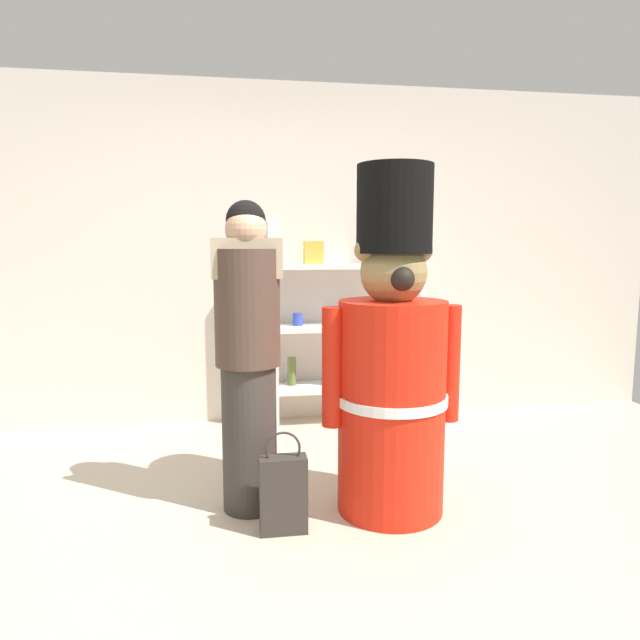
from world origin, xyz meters
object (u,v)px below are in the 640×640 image
Objects in this scene: merchandise_shelf at (347,320)px; shopping_bag at (283,493)px; teddy_bear_guard at (392,368)px; person_shopper at (248,353)px.

merchandise_shelf reaches higher than shopping_bag.
merchandise_shelf is 1.50m from teddy_bear_guard.
teddy_bear_guard is (-0.07, -1.49, -0.05)m from merchandise_shelf.
shopping_bag is (-0.65, -1.65, -0.61)m from merchandise_shelf.
teddy_bear_guard reaches higher than person_shopper.
merchandise_shelf is at bearing 59.78° from person_shopper.
person_shopper reaches higher than merchandise_shelf.
person_shopper is at bearing 170.10° from teddy_bear_guard.
shopping_bag is at bearing -62.09° from person_shopper.
teddy_bear_guard is at bearing -9.90° from person_shopper.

